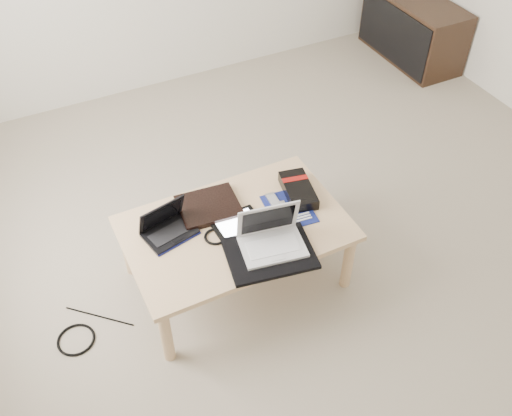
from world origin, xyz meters
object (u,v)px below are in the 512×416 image
netbook (167,227)px  gpu_box (298,190)px  coffee_table (236,233)px  media_cabinet (412,29)px  white_laptop (271,237)px

netbook → gpu_box: bearing=-3.6°
netbook → gpu_box: size_ratio=0.93×
coffee_table → gpu_box: gpu_box is taller
coffee_table → media_cabinet: bearing=33.4°
media_cabinet → gpu_box: (-1.91, -1.45, 0.18)m
coffee_table → white_laptop: (0.10, -0.20, 0.11)m
media_cabinet → white_laptop: white_laptop is taller
media_cabinet → netbook: 2.97m
white_laptop → netbook: bearing=143.1°
netbook → coffee_table: bearing=-19.2°
media_cabinet → coffee_table: bearing=-146.6°
white_laptop → gpu_box: size_ratio=1.11×
netbook → gpu_box: netbook is taller
gpu_box → netbook: bearing=176.4°
media_cabinet → gpu_box: bearing=-142.7°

